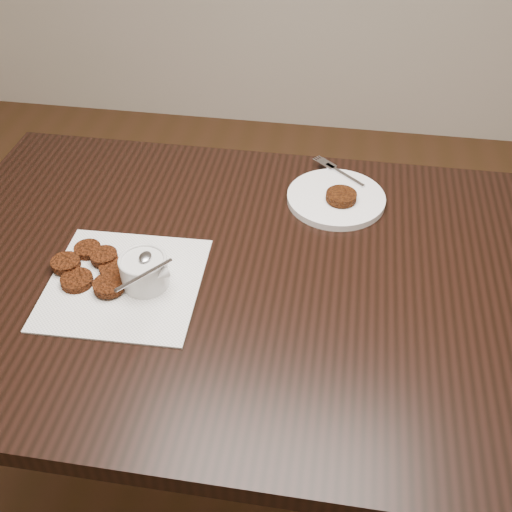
{
  "coord_description": "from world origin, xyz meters",
  "views": [
    {
      "loc": [
        0.12,
        -0.83,
        1.58
      ],
      "look_at": [
        -0.02,
        0.04,
        0.8
      ],
      "focal_mm": 42.74,
      "sensor_mm": 36.0,
      "label": 1
    }
  ],
  "objects_px": {
    "table": "(260,388)",
    "plate_with_patty": "(336,195)",
    "napkin": "(124,283)",
    "sauce_ramekin": "(142,259)"
  },
  "relations": [
    {
      "from": "table",
      "to": "plate_with_patty",
      "type": "relative_size",
      "value": 6.3
    },
    {
      "from": "sauce_ramekin",
      "to": "table",
      "type": "bearing_deg",
      "value": 17.04
    },
    {
      "from": "napkin",
      "to": "plate_with_patty",
      "type": "relative_size",
      "value": 1.32
    },
    {
      "from": "plate_with_patty",
      "to": "napkin",
      "type": "bearing_deg",
      "value": -139.09
    },
    {
      "from": "table",
      "to": "sauce_ramekin",
      "type": "distance_m",
      "value": 0.5
    },
    {
      "from": "table",
      "to": "plate_with_patty",
      "type": "xyz_separation_m",
      "value": [
        0.13,
        0.27,
        0.39
      ]
    },
    {
      "from": "table",
      "to": "napkin",
      "type": "height_order",
      "value": "napkin"
    },
    {
      "from": "napkin",
      "to": "sauce_ramekin",
      "type": "distance_m",
      "value": 0.08
    },
    {
      "from": "napkin",
      "to": "plate_with_patty",
      "type": "height_order",
      "value": "plate_with_patty"
    },
    {
      "from": "sauce_ramekin",
      "to": "plate_with_patty",
      "type": "height_order",
      "value": "sauce_ramekin"
    }
  ]
}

